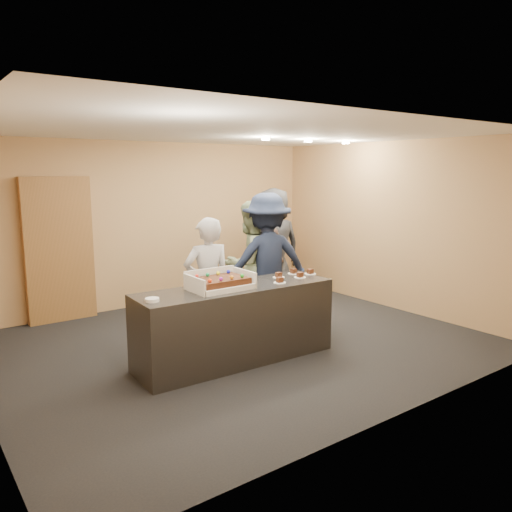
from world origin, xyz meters
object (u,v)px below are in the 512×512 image
cake_box (219,285)px  person_brown_extra (272,257)px  storage_cabinet (59,250)px  sheet_cake (220,281)px  person_dark_suit (273,247)px  person_navy_man (267,261)px  serving_counter (236,324)px  person_sage_man (250,264)px  plate_stack (152,300)px  person_server_grey (208,285)px

cake_box → person_brown_extra: size_ratio=0.42×
storage_cabinet → sheet_cake: size_ratio=3.63×
cake_box → person_brown_extra: person_brown_extra is taller
person_dark_suit → person_navy_man: bearing=62.1°
person_brown_extra → serving_counter: bearing=-3.4°
person_sage_man → serving_counter: bearing=42.6°
storage_cabinet → person_sage_man: storage_cabinet is taller
plate_stack → person_navy_man: 2.33m
storage_cabinet → person_dark_suit: size_ratio=1.10×
person_server_grey → person_dark_suit: size_ratio=0.86×
cake_box → person_dark_suit: bearing=38.8°
person_server_grey → person_dark_suit: 2.36m
sheet_cake → person_dark_suit: 2.77m
storage_cabinet → cake_box: storage_cabinet is taller
person_server_grey → cake_box: bearing=83.9°
sheet_cake → person_sage_man: person_sage_man is taller
plate_stack → person_server_grey: bearing=29.6°
sheet_cake → person_dark_suit: size_ratio=0.30×
person_navy_man → person_dark_suit: person_dark_suit is taller
storage_cabinet → person_navy_man: (2.29, -2.07, -0.11)m
storage_cabinet → person_navy_man: size_ratio=1.11×
plate_stack → person_brown_extra: (2.95, 1.77, -0.09)m
person_navy_man → person_dark_suit: size_ratio=0.99×
person_dark_suit → plate_stack: bearing=45.5°
person_sage_man → person_brown_extra: person_sage_man is taller
plate_stack → person_sage_man: 2.32m
storage_cabinet → sheet_cake: storage_cabinet is taller
cake_box → person_sage_man: (1.17, 1.02, -0.04)m
serving_counter → person_server_grey: size_ratio=1.43×
storage_cabinet → plate_stack: bearing=-87.5°
plate_stack → person_navy_man: person_navy_man is taller
person_server_grey → person_sage_man: 1.17m
plate_stack → person_server_grey: (1.00, 0.57, -0.08)m
person_sage_man → person_dark_suit: size_ratio=0.93×
person_sage_man → person_dark_suit: bearing=-149.3°
storage_cabinet → person_navy_man: storage_cabinet is taller
serving_counter → person_dark_suit: size_ratio=1.23×
storage_cabinet → plate_stack: 2.95m
cake_box → sheet_cake: bearing=-90.9°
person_sage_man → storage_cabinet: bearing=-45.2°
person_dark_suit → person_sage_man: bearing=50.2°
person_server_grey → person_sage_man: (1.03, 0.54, 0.07)m
sheet_cake → person_server_grey: 0.55m
plate_stack → person_server_grey: 1.15m
plate_stack → person_dark_suit: bearing=31.0°
person_server_grey → person_dark_suit: (2.01, 1.24, 0.14)m
person_navy_man → person_brown_extra: person_navy_man is taller
person_server_grey → serving_counter: bearing=107.4°
serving_counter → storage_cabinet: (-1.20, 2.89, 0.62)m
sheet_cake → person_navy_man: person_navy_man is taller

